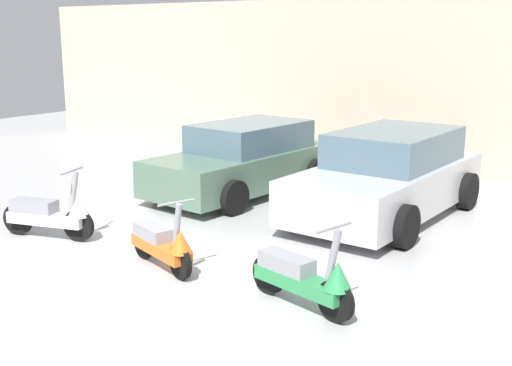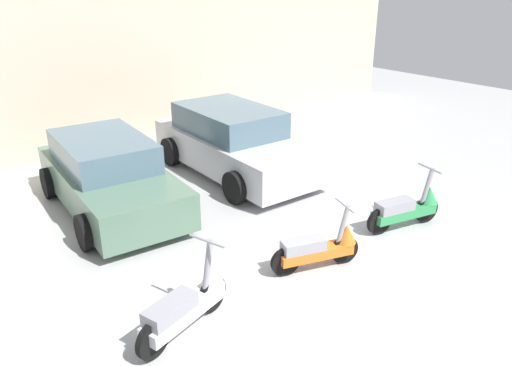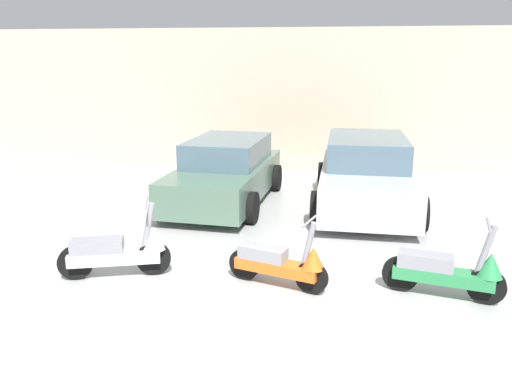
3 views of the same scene
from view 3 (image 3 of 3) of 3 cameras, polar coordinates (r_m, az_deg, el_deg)
name	(u,v)px [view 3 (image 3 of 3)]	position (r m, az deg, el deg)	size (l,w,h in m)	color
ground_plane	(257,309)	(5.90, 0.16, -14.24)	(28.00, 28.00, 0.00)	#B2B2B2
wall_back	(296,101)	(12.71, 4.63, 9.35)	(19.60, 0.12, 3.54)	beige
scooter_front_left	(119,251)	(6.80, -15.35, -7.48)	(1.41, 0.68, 1.01)	black
scooter_front_right	(281,262)	(6.29, 2.92, -9.04)	(1.29, 0.65, 0.93)	black
scooter_front_center	(449,271)	(6.43, 21.15, -9.32)	(1.39, 0.61, 0.98)	black
car_rear_left	(226,172)	(9.91, -3.47, 1.22)	(2.05, 3.83, 1.26)	#51705B
car_rear_center	(366,174)	(9.79, 12.45, 1.00)	(2.04, 4.02, 1.34)	#B7B7BC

